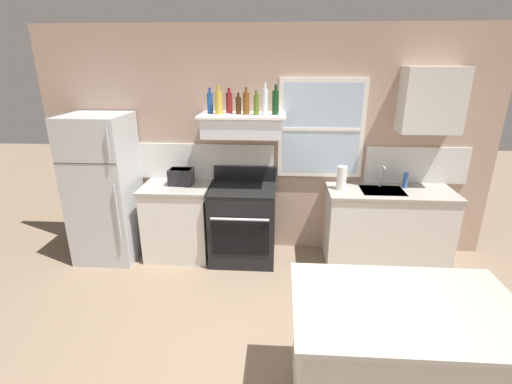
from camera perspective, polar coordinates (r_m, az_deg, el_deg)
ground_plane at (r=3.21m, az=-0.60°, el=-26.69°), size 16.00×16.00×0.00m
back_wall at (r=4.54m, az=1.90°, el=7.35°), size 5.40×0.11×2.70m
refrigerator at (r=4.77m, az=-22.20°, el=0.48°), size 0.70×0.72×1.74m
counter_left_of_stove at (r=4.67m, az=-11.78°, el=-4.28°), size 0.79×0.63×0.91m
toaster at (r=4.51m, az=-11.38°, el=2.37°), size 0.30×0.20×0.19m
stove_range at (r=4.49m, az=-1.99°, el=-4.74°), size 0.76×0.69×1.09m
range_hood_shelf at (r=4.24m, az=-2.05°, el=10.21°), size 0.96×0.52×0.24m
bottle_blue_liqueur at (r=4.30m, az=-7.04°, el=13.41°), size 0.07×0.07×0.28m
bottle_champagne_gold_foil at (r=4.21m, az=-5.76°, el=13.50°), size 0.08×0.08×0.31m
bottle_red_label_wine at (r=4.29m, az=-4.11°, el=13.48°), size 0.07×0.07×0.28m
bottle_brown_stout at (r=4.20m, az=-2.71°, el=13.12°), size 0.06×0.06×0.23m
bottle_amber_wine at (r=4.18m, az=-1.52°, el=13.44°), size 0.07×0.07×0.29m
bottle_olive_oil_square at (r=4.15m, az=0.05°, el=13.23°), size 0.06×0.06×0.26m
bottle_clear_tall at (r=4.14m, az=1.42°, el=13.69°), size 0.06×0.06×0.34m
bottle_dark_green_wine at (r=4.16m, az=3.00°, el=13.57°), size 0.07×0.07×0.32m
counter_right_with_sink at (r=4.68m, az=19.31°, el=-4.95°), size 1.43×0.63×0.91m
sink_faucet at (r=4.53m, az=18.67°, el=2.80°), size 0.03×0.17×0.28m
paper_towel_roll at (r=4.36m, az=12.96°, el=2.13°), size 0.11×0.11×0.27m
dish_soap_bottle at (r=4.64m, az=21.89°, el=1.69°), size 0.06×0.06×0.18m
kitchen_island at (r=2.82m, az=20.91°, el=-23.23°), size 1.40×0.90×0.91m
upper_cabinet_right at (r=4.56m, az=25.27°, el=12.57°), size 0.64×0.32×0.70m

